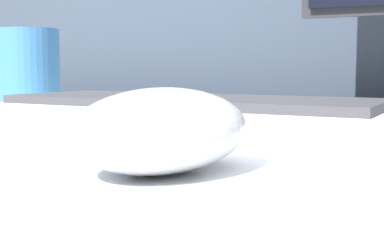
{
  "coord_description": "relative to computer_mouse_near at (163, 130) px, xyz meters",
  "views": [
    {
      "loc": [
        0.08,
        -0.43,
        0.8
      ],
      "look_at": [
        -0.05,
        -0.17,
        0.78
      ],
      "focal_mm": 50.0,
      "sensor_mm": 36.0,
      "label": 1
    }
  ],
  "objects": [
    {
      "name": "keyboard",
      "position": [
        -0.1,
        0.23,
        -0.01
      ],
      "size": [
        0.39,
        0.16,
        0.02
      ],
      "rotation": [
        0.0,
        0.0,
        -0.03
      ],
      "color": "white",
      "rests_on": "desk"
    },
    {
      "name": "mug",
      "position": [
        -0.37,
        0.3,
        0.03
      ],
      "size": [
        0.08,
        0.08,
        0.1
      ],
      "color": "teal",
      "rests_on": "desk"
    },
    {
      "name": "computer_mouse_near",
      "position": [
        0.0,
        0.0,
        0.0
      ],
      "size": [
        0.09,
        0.12,
        0.04
      ],
      "rotation": [
        0.0,
        0.0,
        -0.17
      ],
      "color": "silver",
      "rests_on": "desk"
    }
  ]
}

